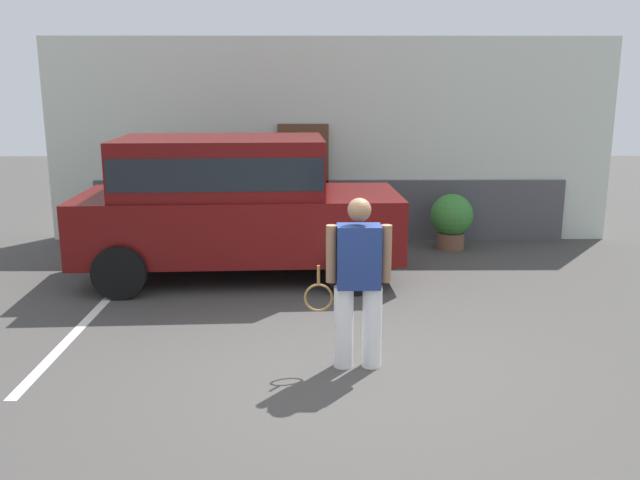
{
  "coord_description": "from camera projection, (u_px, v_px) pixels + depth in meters",
  "views": [
    {
      "loc": [
        -0.25,
        -6.32,
        2.82
      ],
      "look_at": [
        -0.2,
        1.2,
        1.05
      ],
      "focal_mm": 37.84,
      "sensor_mm": 36.0,
      "label": 1
    }
  ],
  "objects": [
    {
      "name": "ground_plane",
      "position": [
        341.0,
        368.0,
        6.8
      ],
      "size": [
        40.0,
        40.0,
        0.0
      ],
      "primitive_type": "plane",
      "color": "#423F3D"
    },
    {
      "name": "parking_stripe_0",
      "position": [
        89.0,
        318.0,
        8.24
      ],
      "size": [
        0.12,
        4.4,
        0.01
      ],
      "primitive_type": "cube",
      "color": "silver",
      "rests_on": "ground_plane"
    },
    {
      "name": "house_frontage",
      "position": [
        329.0,
        146.0,
        12.11
      ],
      "size": [
        10.08,
        0.4,
        3.59
      ],
      "color": "silver",
      "rests_on": "ground_plane"
    },
    {
      "name": "parked_suv",
      "position": [
        232.0,
        200.0,
        9.77
      ],
      "size": [
        4.69,
        2.35,
        2.05
      ],
      "rotation": [
        0.0,
        0.0,
        0.05
      ],
      "color": "#590C0C",
      "rests_on": "ground_plane"
    },
    {
      "name": "tennis_player_man",
      "position": [
        358.0,
        282.0,
        6.66
      ],
      "size": [
        0.9,
        0.27,
        1.73
      ],
      "rotation": [
        0.0,
        0.0,
        3.15
      ],
      "color": "white",
      "rests_on": "ground_plane"
    },
    {
      "name": "potted_plant_by_porch",
      "position": [
        452.0,
        219.0,
        11.56
      ],
      "size": [
        0.73,
        0.73,
        0.96
      ],
      "color": "brown",
      "rests_on": "ground_plane"
    }
  ]
}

